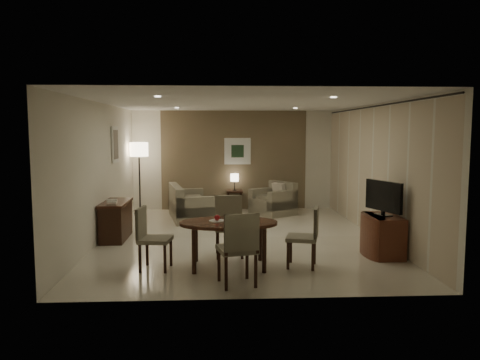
{
  "coord_description": "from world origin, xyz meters",
  "views": [
    {
      "loc": [
        -0.49,
        -9.3,
        2.15
      ],
      "look_at": [
        0.0,
        0.2,
        1.15
      ],
      "focal_mm": 35.0,
      "sensor_mm": 36.0,
      "label": 1
    }
  ],
  "objects": [
    {
      "name": "side_table",
      "position": [
        0.01,
        3.24,
        0.27
      ],
      "size": [
        0.43,
        0.43,
        0.55
      ],
      "primitive_type": null,
      "color": "black",
      "rests_on": "floor"
    },
    {
      "name": "tv_cabinet",
      "position": [
        2.4,
        -1.5,
        0.35
      ],
      "size": [
        0.48,
        0.9,
        0.7
      ],
      "primitive_type": null,
      "color": "brown",
      "rests_on": "floor"
    },
    {
      "name": "table_lamp",
      "position": [
        0.01,
        3.25,
        0.8
      ],
      "size": [
        0.22,
        0.22,
        0.5
      ],
      "primitive_type": null,
      "color": "#FFEAC1",
      "rests_on": "side_table"
    },
    {
      "name": "downlight_fr",
      "position": [
        1.4,
        1.8,
        2.69
      ],
      "size": [
        0.1,
        0.1,
        0.01
      ],
      "primitive_type": "cylinder",
      "color": "white",
      "rests_on": "ceiling"
    },
    {
      "name": "art_back_canvas",
      "position": [
        0.1,
        3.44,
        1.6
      ],
      "size": [
        0.34,
        0.01,
        0.34
      ],
      "primitive_type": "cube",
      "color": "#1C331D",
      "rests_on": "wall_back"
    },
    {
      "name": "armchair",
      "position": [
        0.97,
        2.55,
        0.42
      ],
      "size": [
        1.26,
        1.27,
        0.83
      ],
      "primitive_type": null,
      "rotation": [
        0.0,
        0.0,
        -0.98
      ],
      "color": "gray",
      "rests_on": "floor"
    },
    {
      "name": "flat_tv",
      "position": [
        2.38,
        -1.5,
        1.02
      ],
      "size": [
        0.36,
        0.85,
        0.6
      ],
      "primitive_type": null,
      "rotation": [
        0.0,
        0.0,
        0.35
      ],
      "color": "black",
      "rests_on": "tv_cabinet"
    },
    {
      "name": "art_left_frame",
      "position": [
        -2.72,
        1.2,
        1.85
      ],
      "size": [
        0.03,
        0.6,
        0.8
      ],
      "primitive_type": "cube",
      "color": "silver",
      "rests_on": "wall_left"
    },
    {
      "name": "chair_right",
      "position": [
        0.86,
        -2.1,
        0.48
      ],
      "size": [
        0.57,
        0.57,
        0.96
      ],
      "primitive_type": null,
      "rotation": [
        0.0,
        0.0,
        -1.84
      ],
      "color": "gray",
      "rests_on": "floor"
    },
    {
      "name": "art_left_canvas",
      "position": [
        -2.71,
        1.2,
        1.85
      ],
      "size": [
        0.01,
        0.46,
        0.64
      ],
      "primitive_type": "cube",
      "color": "gray",
      "rests_on": "wall_left"
    },
    {
      "name": "room_shell",
      "position": [
        0.0,
        0.4,
        1.35
      ],
      "size": [
        5.5,
        7.0,
        2.7
      ],
      "color": "beige",
      "rests_on": "ground"
    },
    {
      "name": "curtain_rod",
      "position": [
        2.68,
        0.0,
        2.64
      ],
      "size": [
        0.03,
        6.8,
        0.03
      ],
      "primitive_type": "cylinder",
      "rotation": [
        1.57,
        0.0,
        0.0
      ],
      "color": "black",
      "rests_on": "wall_right"
    },
    {
      "name": "downlight_nr",
      "position": [
        1.4,
        -1.8,
        2.69
      ],
      "size": [
        0.1,
        0.1,
        0.01
      ],
      "primitive_type": "cylinder",
      "color": "white",
      "rests_on": "ceiling"
    },
    {
      "name": "downlight_nl",
      "position": [
        -1.4,
        -1.8,
        2.69
      ],
      "size": [
        0.1,
        0.1,
        0.01
      ],
      "primitive_type": "cylinder",
      "color": "white",
      "rests_on": "ceiling"
    },
    {
      "name": "plate_b",
      "position": [
        -0.08,
        -2.11,
        0.73
      ],
      "size": [
        0.26,
        0.26,
        0.02
      ],
      "primitive_type": "cylinder",
      "color": "white",
      "rests_on": "dining_table"
    },
    {
      "name": "sofa",
      "position": [
        -1.12,
        2.08,
        0.41
      ],
      "size": [
        1.9,
        1.21,
        0.83
      ],
      "primitive_type": null,
      "rotation": [
        0.0,
        0.0,
        1.77
      ],
      "color": "gray",
      "rests_on": "floor"
    },
    {
      "name": "chair_near",
      "position": [
        -0.2,
        -2.92,
        0.52
      ],
      "size": [
        0.61,
        0.61,
        1.05
      ],
      "primitive_type": null,
      "rotation": [
        0.0,
        0.0,
        3.37
      ],
      "color": "gray",
      "rests_on": "floor"
    },
    {
      "name": "chair_left",
      "position": [
        -1.43,
        -2.12,
        0.48
      ],
      "size": [
        0.53,
        0.53,
        0.97
      ],
      "primitive_type": null,
      "rotation": [
        0.0,
        0.0,
        1.43
      ],
      "color": "gray",
      "rests_on": "floor"
    },
    {
      "name": "telephone",
      "position": [
        -2.49,
        -0.3,
        0.8
      ],
      "size": [
        0.2,
        0.14,
        0.09
      ],
      "primitive_type": null,
      "color": "white",
      "rests_on": "console_desk"
    },
    {
      "name": "downlight_fl",
      "position": [
        -1.4,
        1.8,
        2.69
      ],
      "size": [
        0.1,
        0.1,
        0.01
      ],
      "primitive_type": "cylinder",
      "color": "white",
      "rests_on": "ceiling"
    },
    {
      "name": "floor_lamp",
      "position": [
        -2.46,
        2.82,
        0.93
      ],
      "size": [
        0.47,
        0.47,
        1.86
      ],
      "primitive_type": null,
      "color": "#FFE5B7",
      "rests_on": "floor"
    },
    {
      "name": "chair_far",
      "position": [
        -0.27,
        -1.41,
        0.51
      ],
      "size": [
        0.51,
        0.51,
        1.02
      ],
      "primitive_type": null,
      "rotation": [
        0.0,
        0.0,
        0.03
      ],
      "color": "gray",
      "rests_on": "floor"
    },
    {
      "name": "curtain_wall",
      "position": [
        2.68,
        0.0,
        1.32
      ],
      "size": [
        0.08,
        6.7,
        2.58
      ],
      "primitive_type": null,
      "color": "beige",
      "rests_on": "wall_right"
    },
    {
      "name": "fruit_apple",
      "position": [
        -0.48,
        -2.01,
        0.79
      ],
      "size": [
        0.09,
        0.09,
        0.09
      ],
      "primitive_type": "sphere",
      "color": "#A81318",
      "rests_on": "plate_a"
    },
    {
      "name": "taupe_accent",
      "position": [
        0.0,
        3.48,
        1.35
      ],
      "size": [
        3.96,
        0.03,
        2.7
      ],
      "primitive_type": "cube",
      "color": "brown",
      "rests_on": "wall_back"
    },
    {
      "name": "dining_table",
      "position": [
        -0.3,
        -2.06,
        0.36
      ],
      "size": [
        1.55,
        0.97,
        0.73
      ],
      "primitive_type": null,
      "color": "#472216",
      "rests_on": "floor"
    },
    {
      "name": "round_rug",
      "position": [
        0.01,
        2.16,
        0.01
      ],
      "size": [
        1.12,
        1.12,
        0.01
      ],
      "primitive_type": "cylinder",
      "color": "#3A3620",
      "rests_on": "floor"
    },
    {
      "name": "plate_a",
      "position": [
        -0.48,
        -2.01,
        0.73
      ],
      "size": [
        0.26,
        0.26,
        0.02
      ],
      "primitive_type": "cylinder",
      "color": "white",
      "rests_on": "dining_table"
    },
    {
      "name": "napkin",
      "position": [
        -0.08,
        -2.11,
        0.76
      ],
      "size": [
        0.12,
        0.08,
        0.03
      ],
      "primitive_type": "cube",
      "color": "white",
      "rests_on": "plate_b"
    },
    {
      "name": "console_desk",
      "position": [
        -2.49,
        0.0,
        0.38
      ],
      "size": [
        0.48,
        1.2,
        0.75
      ],
      "primitive_type": null,
      "color": "#472216",
      "rests_on": "floor"
    },
    {
      "name": "art_back_frame",
      "position": [
        0.1,
        3.46,
        1.6
      ],
      "size": [
        0.72,
        0.03,
        0.72
      ],
      "primitive_type": "cube",
      "color": "silver",
      "rests_on": "wall_back"
    }
  ]
}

